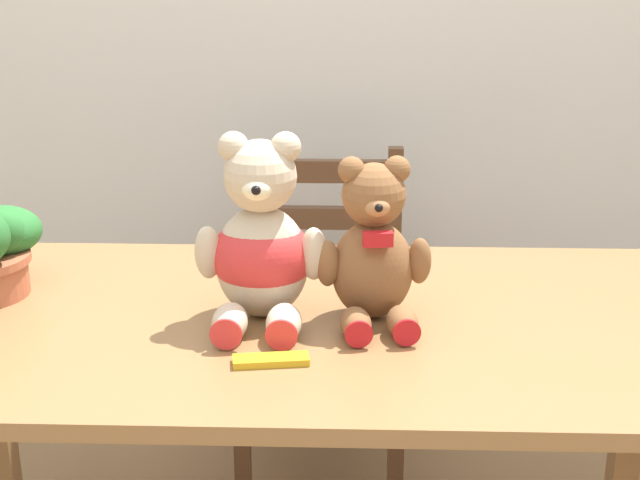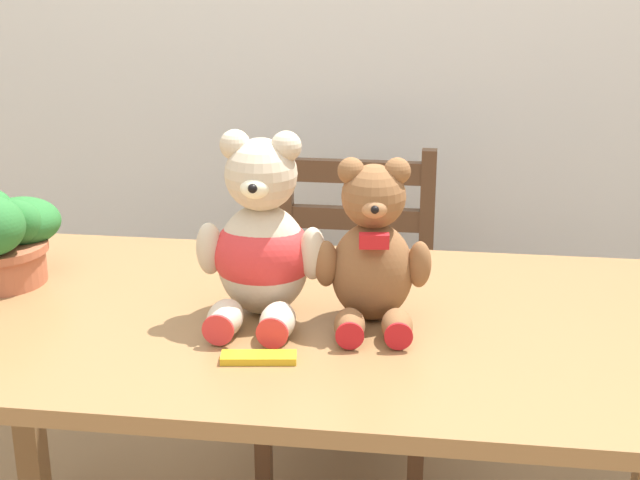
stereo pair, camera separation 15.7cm
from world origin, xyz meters
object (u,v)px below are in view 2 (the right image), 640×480
at_px(teddy_bear_left, 262,244).
at_px(teddy_bear_right, 373,253).
at_px(chocolate_bar, 259,358).
at_px(wooden_chair_behind, 350,317).

height_order(teddy_bear_left, teddy_bear_right, teddy_bear_left).
distance_m(teddy_bear_right, chocolate_bar, 0.28).
height_order(teddy_bear_left, chocolate_bar, teddy_bear_left).
bearing_deg(teddy_bear_left, wooden_chair_behind, -96.60).
relative_size(wooden_chair_behind, teddy_bear_right, 2.93).
bearing_deg(teddy_bear_left, chocolate_bar, 99.44).
bearing_deg(wooden_chair_behind, chocolate_bar, 86.59).
bearing_deg(teddy_bear_left, teddy_bear_right, 179.44).
relative_size(teddy_bear_left, chocolate_bar, 2.77).
relative_size(teddy_bear_right, chocolate_bar, 2.43).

